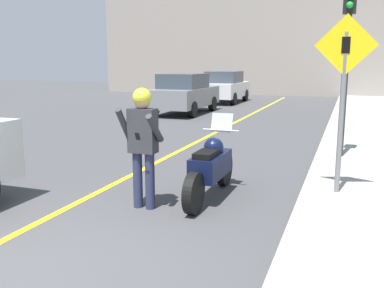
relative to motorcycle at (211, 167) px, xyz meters
name	(u,v)px	position (x,y,z in m)	size (l,w,h in m)	color
road_center_line	(172,155)	(-1.84, 2.76, -0.49)	(0.12, 36.00, 0.01)	yellow
building_backdrop	(301,27)	(-1.24, 22.76, 3.90)	(28.00, 1.20, 8.80)	gray
motorcycle	(211,167)	(0.00, 0.00, 0.00)	(0.62, 2.17, 1.29)	black
person_biker	(143,135)	(-0.78, -0.81, 0.60)	(0.59, 0.48, 1.78)	#282D4C
crossing_sign	(343,88)	(1.89, 0.60, 1.25)	(0.91, 0.08, 2.71)	slate
traffic_light	(348,33)	(1.87, 3.39, 2.23)	(0.26, 0.30, 3.74)	#2D2D30
parked_car_grey	(184,93)	(-4.60, 10.68, 0.36)	(1.88, 4.20, 1.68)	black
parked_car_white	(225,87)	(-4.40, 16.16, 0.36)	(1.88, 4.20, 1.68)	black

